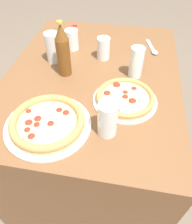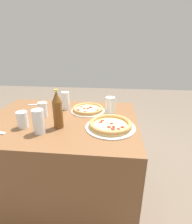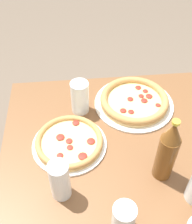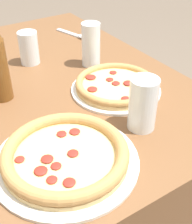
{
  "view_description": "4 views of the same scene",
  "coord_description": "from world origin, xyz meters",
  "px_view_note": "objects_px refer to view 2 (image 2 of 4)",
  "views": [
    {
      "loc": [
        0.89,
        0.18,
        1.41
      ],
      "look_at": [
        0.31,
        0.07,
        0.81
      ],
      "focal_mm": 35.0,
      "sensor_mm": 36.0,
      "label": 1
    },
    {
      "loc": [
        0.39,
        -1.16,
        1.3
      ],
      "look_at": [
        0.26,
        0.07,
        0.8
      ],
      "focal_mm": 28.0,
      "sensor_mm": 36.0,
      "label": 2
    },
    {
      "loc": [
        -0.48,
        0.14,
        1.6
      ],
      "look_at": [
        0.26,
        0.07,
        0.85
      ],
      "focal_mm": 45.0,
      "sensor_mm": 36.0,
      "label": 3
    },
    {
      "loc": [
        0.85,
        -0.33,
        1.27
      ],
      "look_at": [
        0.29,
        0.03,
        0.8
      ],
      "focal_mm": 50.0,
      "sensor_mm": 36.0,
      "label": 4
    }
  ],
  "objects_px": {
    "pizza_salami": "(88,109)",
    "spoon": "(41,104)",
    "glass_red_wine": "(66,101)",
    "glass_orange_juice": "(39,123)",
    "glass_water": "(110,107)",
    "glass_iced_tea": "(43,110)",
    "beer_bottle": "(58,110)",
    "pizza_margherita": "(110,125)",
    "glass_mango_juice": "(23,120)"
  },
  "relations": [
    {
      "from": "glass_mango_juice",
      "to": "glass_iced_tea",
      "type": "bearing_deg",
      "value": 70.65
    },
    {
      "from": "pizza_salami",
      "to": "spoon",
      "type": "xyz_separation_m",
      "value": [
        -0.45,
        0.12,
        -0.01
      ]
    },
    {
      "from": "spoon",
      "to": "pizza_salami",
      "type": "bearing_deg",
      "value": -15.13
    },
    {
      "from": "pizza_salami",
      "to": "beer_bottle",
      "type": "xyz_separation_m",
      "value": [
        -0.15,
        -0.31,
        0.11
      ]
    },
    {
      "from": "glass_water",
      "to": "glass_orange_juice",
      "type": "bearing_deg",
      "value": -141.56
    },
    {
      "from": "glass_water",
      "to": "glass_red_wine",
      "type": "xyz_separation_m",
      "value": [
        -0.38,
        0.08,
        0.01
      ]
    },
    {
      "from": "glass_red_wine",
      "to": "glass_orange_juice",
      "type": "height_order",
      "value": "glass_orange_juice"
    },
    {
      "from": "pizza_salami",
      "to": "spoon",
      "type": "height_order",
      "value": "pizza_salami"
    },
    {
      "from": "glass_red_wine",
      "to": "spoon",
      "type": "distance_m",
      "value": 0.28
    },
    {
      "from": "pizza_margherita",
      "to": "glass_water",
      "type": "relative_size",
      "value": 2.36
    },
    {
      "from": "glass_red_wine",
      "to": "beer_bottle",
      "type": "bearing_deg",
      "value": -83.09
    },
    {
      "from": "glass_iced_tea",
      "to": "pizza_salami",
      "type": "bearing_deg",
      "value": 24.16
    },
    {
      "from": "glass_red_wine",
      "to": "glass_water",
      "type": "bearing_deg",
      "value": -12.41
    },
    {
      "from": "pizza_margherita",
      "to": "glass_iced_tea",
      "type": "xyz_separation_m",
      "value": [
        -0.52,
        0.14,
        0.03
      ]
    },
    {
      "from": "glass_mango_juice",
      "to": "spoon",
      "type": "bearing_deg",
      "value": 97.54
    },
    {
      "from": "beer_bottle",
      "to": "spoon",
      "type": "distance_m",
      "value": 0.54
    },
    {
      "from": "pizza_salami",
      "to": "glass_mango_juice",
      "type": "relative_size",
      "value": 2.5
    },
    {
      "from": "pizza_margherita",
      "to": "spoon",
      "type": "relative_size",
      "value": 1.93
    },
    {
      "from": "glass_water",
      "to": "glass_mango_juice",
      "type": "relative_size",
      "value": 1.28
    },
    {
      "from": "glass_water",
      "to": "glass_iced_tea",
      "type": "distance_m",
      "value": 0.52
    },
    {
      "from": "glass_water",
      "to": "glass_iced_tea",
      "type": "relative_size",
      "value": 1.23
    },
    {
      "from": "glass_water",
      "to": "glass_iced_tea",
      "type": "xyz_separation_m",
      "value": [
        -0.51,
        -0.09,
        -0.01
      ]
    },
    {
      "from": "glass_iced_tea",
      "to": "beer_bottle",
      "type": "xyz_separation_m",
      "value": [
        0.17,
        -0.16,
        0.07
      ]
    },
    {
      "from": "glass_mango_juice",
      "to": "glass_red_wine",
      "type": "relative_size",
      "value": 0.74
    },
    {
      "from": "pizza_margherita",
      "to": "beer_bottle",
      "type": "relative_size",
      "value": 1.28
    },
    {
      "from": "pizza_salami",
      "to": "glass_water",
      "type": "xyz_separation_m",
      "value": [
        0.18,
        -0.05,
        0.05
      ]
    },
    {
      "from": "glass_mango_juice",
      "to": "glass_orange_juice",
      "type": "bearing_deg",
      "value": -23.84
    },
    {
      "from": "pizza_salami",
      "to": "glass_red_wine",
      "type": "bearing_deg",
      "value": 170.85
    },
    {
      "from": "pizza_margherita",
      "to": "glass_mango_juice",
      "type": "height_order",
      "value": "glass_mango_juice"
    },
    {
      "from": "glass_mango_juice",
      "to": "glass_iced_tea",
      "type": "distance_m",
      "value": 0.2
    },
    {
      "from": "glass_mango_juice",
      "to": "pizza_margherita",
      "type": "bearing_deg",
      "value": 5.12
    },
    {
      "from": "glass_water",
      "to": "pizza_margherita",
      "type": "bearing_deg",
      "value": -87.42
    },
    {
      "from": "pizza_margherita",
      "to": "glass_orange_juice",
      "type": "height_order",
      "value": "glass_orange_juice"
    },
    {
      "from": "glass_iced_tea",
      "to": "beer_bottle",
      "type": "bearing_deg",
      "value": -43.51
    },
    {
      "from": "pizza_margherita",
      "to": "glass_orange_juice",
      "type": "distance_m",
      "value": 0.46
    },
    {
      "from": "pizza_salami",
      "to": "beer_bottle",
      "type": "bearing_deg",
      "value": -116.22
    },
    {
      "from": "glass_mango_juice",
      "to": "spoon",
      "type": "height_order",
      "value": "glass_mango_juice"
    },
    {
      "from": "beer_bottle",
      "to": "glass_iced_tea",
      "type": "bearing_deg",
      "value": 136.49
    },
    {
      "from": "glass_water",
      "to": "beer_bottle",
      "type": "height_order",
      "value": "beer_bottle"
    },
    {
      "from": "spoon",
      "to": "glass_iced_tea",
      "type": "bearing_deg",
      "value": -64.69
    },
    {
      "from": "glass_iced_tea",
      "to": "beer_bottle",
      "type": "relative_size",
      "value": 0.44
    },
    {
      "from": "glass_red_wine",
      "to": "glass_iced_tea",
      "type": "relative_size",
      "value": 1.31
    },
    {
      "from": "glass_orange_juice",
      "to": "beer_bottle",
      "type": "xyz_separation_m",
      "value": [
        0.1,
        0.09,
        0.06
      ]
    },
    {
      "from": "glass_water",
      "to": "beer_bottle",
      "type": "distance_m",
      "value": 0.43
    },
    {
      "from": "glass_mango_juice",
      "to": "glass_water",
      "type": "bearing_deg",
      "value": 26.15
    },
    {
      "from": "glass_red_wine",
      "to": "spoon",
      "type": "xyz_separation_m",
      "value": [
        -0.26,
        0.09,
        -0.06
      ]
    },
    {
      "from": "glass_red_wine",
      "to": "glass_orange_juice",
      "type": "relative_size",
      "value": 0.97
    },
    {
      "from": "glass_red_wine",
      "to": "beer_bottle",
      "type": "distance_m",
      "value": 0.35
    },
    {
      "from": "spoon",
      "to": "glass_red_wine",
      "type": "bearing_deg",
      "value": -19.42
    },
    {
      "from": "pizza_salami",
      "to": "glass_iced_tea",
      "type": "distance_m",
      "value": 0.36
    }
  ]
}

